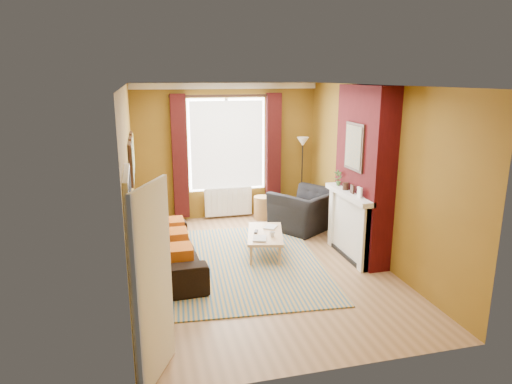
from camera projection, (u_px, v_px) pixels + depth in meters
ground at (260, 266)px, 7.26m from camera, size 5.50×5.50×0.00m
room_walls at (293, 175)px, 7.32m from camera, size 3.82×5.54×2.83m
striped_rug at (243, 262)px, 7.36m from camera, size 2.70×3.57×0.02m
sofa at (168, 249)px, 7.04m from camera, size 0.99×2.30×0.66m
armchair at (305, 210)px, 8.91m from camera, size 1.57×1.53×0.77m
coffee_table at (265, 235)px, 7.66m from camera, size 0.84×1.24×0.38m
wicker_stool at (263, 208)px, 9.61m from camera, size 0.50×0.50×0.48m
floor_lamp at (302, 154)px, 9.55m from camera, size 0.30×0.30×1.70m
book_a at (253, 238)px, 7.34m from camera, size 0.29×0.34×0.03m
book_b at (265, 226)px, 7.94m from camera, size 0.31×0.33×0.02m
mug at (272, 234)px, 7.45m from camera, size 0.12×0.12×0.08m
tv_remote at (256, 232)px, 7.67m from camera, size 0.11×0.17×0.02m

